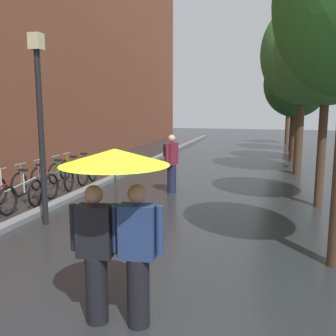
# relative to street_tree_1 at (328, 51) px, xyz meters

# --- Properties ---
(kerb_strip) EXTENTS (0.30, 36.00, 0.12)m
(kerb_strip) POSITION_rel_street_tree_1_xyz_m (-6.43, 3.40, -3.74)
(kerb_strip) COLOR slate
(kerb_strip) RESTS_ON ground
(street_tree_1) EXTENTS (2.56, 2.56, 5.12)m
(street_tree_1) POSITION_rel_street_tree_1_xyz_m (0.00, 0.00, 0.00)
(street_tree_1) COLOR #473323
(street_tree_1) RESTS_ON ground
(street_tree_2) EXTENTS (3.01, 3.01, 6.21)m
(street_tree_2) POSITION_rel_street_tree_1_xyz_m (-0.19, 4.67, 0.56)
(street_tree_2) COLOR #473323
(street_tree_2) RESTS_ON ground
(street_tree_3) EXTENTS (2.90, 2.90, 5.06)m
(street_tree_3) POSITION_rel_street_tree_1_xyz_m (-0.14, 8.39, -0.28)
(street_tree_3) COLOR #473323
(street_tree_3) RESTS_ON ground
(street_tree_4) EXTENTS (2.67, 2.67, 5.87)m
(street_tree_4) POSITION_rel_street_tree_1_xyz_m (0.00, 12.39, 0.36)
(street_tree_4) COLOR #473323
(street_tree_4) RESTS_ON ground
(street_tree_5) EXTENTS (2.21, 2.21, 4.88)m
(street_tree_5) POSITION_rel_street_tree_1_xyz_m (-0.07, 16.43, -0.22)
(street_tree_5) COLOR #473323
(street_tree_5) RESTS_ON ground
(parked_bicycle_3) EXTENTS (1.14, 0.79, 0.96)m
(parked_bicycle_3) POSITION_rel_street_tree_1_xyz_m (-7.39, -1.91, -3.43)
(parked_bicycle_3) COLOR black
(parked_bicycle_3) RESTS_ON ground
(parked_bicycle_4) EXTENTS (1.09, 0.71, 0.96)m
(parked_bicycle_4) POSITION_rel_street_tree_1_xyz_m (-7.45, -1.06, -3.43)
(parked_bicycle_4) COLOR black
(parked_bicycle_4) RESTS_ON ground
(parked_bicycle_5) EXTENTS (1.17, 0.84, 0.96)m
(parked_bicycle_5) POSITION_rel_street_tree_1_xyz_m (-7.48, -0.15, -3.43)
(parked_bicycle_5) COLOR black
(parked_bicycle_5) RESTS_ON ground
(parked_bicycle_6) EXTENTS (1.08, 0.70, 0.96)m
(parked_bicycle_6) POSITION_rel_street_tree_1_xyz_m (-7.44, 0.72, -3.43)
(parked_bicycle_6) COLOR black
(parked_bicycle_6) RESTS_ON ground
(parked_bicycle_7) EXTENTS (1.10, 0.74, 0.96)m
(parked_bicycle_7) POSITION_rel_street_tree_1_xyz_m (-7.48, 1.48, -3.43)
(parked_bicycle_7) COLOR black
(parked_bicycle_7) RESTS_ON ground
(couple_under_umbrella) EXTENTS (1.21, 1.21, 2.04)m
(couple_under_umbrella) POSITION_rel_street_tree_1_xyz_m (-2.90, -6.11, -2.39)
(couple_under_umbrella) COLOR black
(couple_under_umbrella) RESTS_ON ground
(street_lamp_post) EXTENTS (0.24, 0.24, 3.94)m
(street_lamp_post) POSITION_rel_street_tree_1_xyz_m (-5.83, -3.06, -1.48)
(street_lamp_post) COLOR black
(street_lamp_post) RESTS_ON ground
(pedestrian_walking_midground) EXTENTS (0.40, 0.57, 1.70)m
(pedestrian_walking_midground) POSITION_rel_street_tree_1_xyz_m (-3.98, 0.55, -2.90)
(pedestrian_walking_midground) COLOR #1E233D
(pedestrian_walking_midground) RESTS_ON ground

